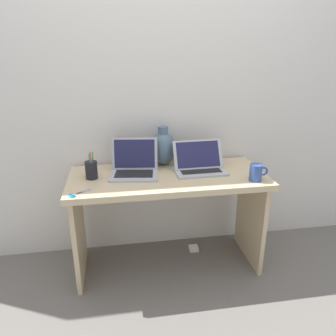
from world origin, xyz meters
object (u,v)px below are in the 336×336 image
object	(u,v)px
laptop_left	(134,165)
green_vase	(163,148)
coffee_mug	(256,172)
scissors	(76,194)
laptop_right	(199,163)
power_brick	(194,248)
pen_cup	(91,170)

from	to	relation	value
laptop_left	green_vase	distance (m)	0.28
green_vase	coffee_mug	xyz separation A→B (m)	(0.54, -0.40, -0.07)
laptop_left	scissors	world-z (taller)	laptop_left
laptop_right	power_brick	distance (m)	0.75
coffee_mug	power_brick	bearing A→B (deg)	134.47
laptop_right	scissors	xyz separation A→B (m)	(-0.80, -0.26, -0.05)
green_vase	scissors	size ratio (longest dim) A/B	2.09
laptop_left	coffee_mug	size ratio (longest dim) A/B	2.79
scissors	coffee_mug	bearing A→B (deg)	1.76
laptop_right	pen_cup	world-z (taller)	laptop_right
laptop_right	green_vase	xyz separation A→B (m)	(-0.22, 0.17, 0.07)
laptop_left	scissors	distance (m)	0.46
laptop_left	coffee_mug	world-z (taller)	laptop_left
laptop_left	laptop_right	size ratio (longest dim) A/B	0.98
laptop_right	pen_cup	distance (m)	0.72
green_vase	coffee_mug	world-z (taller)	green_vase
scissors	green_vase	bearing A→B (deg)	37.18
laptop_left	scissors	size ratio (longest dim) A/B	2.53
laptop_left	pen_cup	world-z (taller)	laptop_left
laptop_left	green_vase	size ratio (longest dim) A/B	1.21
scissors	power_brick	bearing A→B (deg)	23.63
laptop_right	pen_cup	size ratio (longest dim) A/B	1.87
green_vase	scissors	xyz separation A→B (m)	(-0.57, -0.44, -0.12)
laptop_left	power_brick	xyz separation A→B (m)	(0.44, 0.07, -0.75)
coffee_mug	power_brick	xyz separation A→B (m)	(-0.31, 0.32, -0.75)
laptop_right	power_brick	world-z (taller)	laptop_right
pen_cup	power_brick	distance (m)	1.05
laptop_left	green_vase	bearing A→B (deg)	35.54
laptop_left	laptop_right	bearing A→B (deg)	-2.08
laptop_left	green_vase	xyz separation A→B (m)	(0.22, 0.16, 0.06)
coffee_mug	pen_cup	bearing A→B (deg)	168.81
laptop_right	green_vase	distance (m)	0.29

